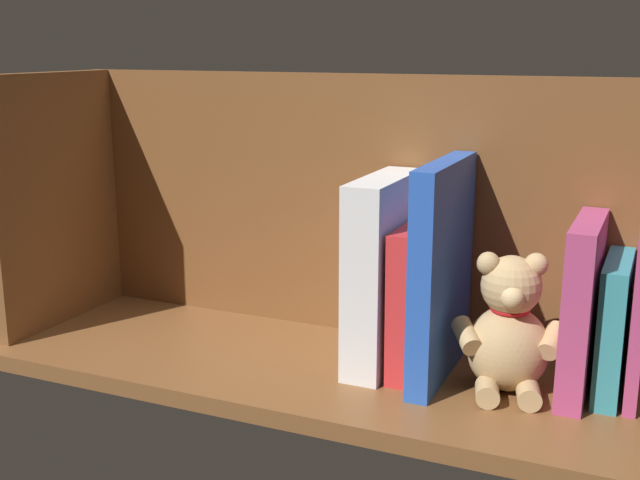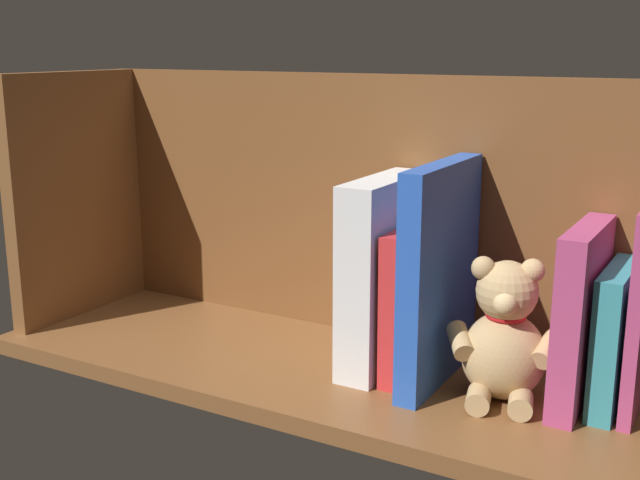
# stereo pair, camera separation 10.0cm
# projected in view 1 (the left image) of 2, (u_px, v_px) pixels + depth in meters

# --- Properties ---
(ground_plane) EXTENTS (0.88, 0.31, 0.02)m
(ground_plane) POSITION_uv_depth(u_px,v_px,m) (320.00, 369.00, 1.04)
(ground_plane) COLOR brown
(shelf_back_panel) EXTENTS (0.88, 0.02, 0.36)m
(shelf_back_panel) POSITION_uv_depth(u_px,v_px,m) (358.00, 206.00, 1.11)
(shelf_back_panel) COLOR brown
(shelf_back_panel) RESTS_ON ground_plane
(shelf_side_divider) EXTENTS (0.02, 0.25, 0.36)m
(shelf_side_divider) POSITION_uv_depth(u_px,v_px,m) (55.00, 200.00, 1.16)
(shelf_side_divider) COLOR brown
(shelf_side_divider) RESTS_ON ground_plane
(book_1) EXTENTS (0.03, 0.14, 0.16)m
(book_1) POSITION_uv_depth(u_px,v_px,m) (613.00, 327.00, 0.93)
(book_1) COLOR teal
(book_1) RESTS_ON ground_plane
(book_2) EXTENTS (0.03, 0.16, 0.21)m
(book_2) POSITION_uv_depth(u_px,v_px,m) (582.00, 307.00, 0.93)
(book_2) COLOR #B23F72
(book_2) RESTS_ON ground_plane
(teddy_bear) EXTENTS (0.13, 0.12, 0.17)m
(teddy_bear) POSITION_uv_depth(u_px,v_px,m) (509.00, 331.00, 0.94)
(teddy_bear) COLOR tan
(teddy_bear) RESTS_ON ground_plane
(book_3) EXTENTS (0.03, 0.19, 0.27)m
(book_3) POSITION_uv_depth(u_px,v_px,m) (442.00, 271.00, 0.97)
(book_3) COLOR blue
(book_3) RESTS_ON ground_plane
(book_4) EXTENTS (0.03, 0.16, 0.19)m
(book_4) POSITION_uv_depth(u_px,v_px,m) (417.00, 295.00, 1.01)
(book_4) COLOR red
(book_4) RESTS_ON ground_plane
(dictionary_thick_white) EXTENTS (0.05, 0.17, 0.24)m
(dictionary_thick_white) POSITION_uv_depth(u_px,v_px,m) (383.00, 271.00, 1.01)
(dictionary_thick_white) COLOR white
(dictionary_thick_white) RESTS_ON ground_plane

